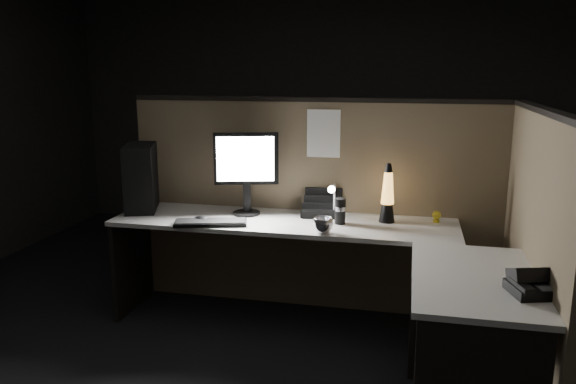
% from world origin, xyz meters
% --- Properties ---
extents(floor, '(6.00, 6.00, 0.00)m').
position_xyz_m(floor, '(0.00, 0.00, 0.00)').
color(floor, black).
rests_on(floor, ground).
extents(room_shell, '(6.00, 6.00, 6.00)m').
position_xyz_m(room_shell, '(0.00, 0.00, 1.62)').
color(room_shell, silver).
rests_on(room_shell, ground).
extents(partition_back, '(2.66, 0.06, 1.50)m').
position_xyz_m(partition_back, '(0.00, 0.93, 0.75)').
color(partition_back, brown).
rests_on(partition_back, ground).
extents(partition_right, '(0.06, 1.66, 1.50)m').
position_xyz_m(partition_right, '(1.33, 0.10, 0.75)').
color(partition_right, brown).
rests_on(partition_right, ground).
extents(desk, '(2.60, 1.60, 0.73)m').
position_xyz_m(desk, '(0.18, 0.25, 0.58)').
color(desk, beige).
rests_on(desk, ground).
extents(pc_tower, '(0.34, 0.49, 0.47)m').
position_xyz_m(pc_tower, '(-1.22, 0.69, 0.96)').
color(pc_tower, black).
rests_on(pc_tower, desk).
extents(monitor, '(0.44, 0.19, 0.57)m').
position_xyz_m(monitor, '(-0.44, 0.71, 1.07)').
color(monitor, black).
rests_on(monitor, desk).
extents(keyboard, '(0.49, 0.28, 0.02)m').
position_xyz_m(keyboard, '(-0.59, 0.39, 0.74)').
color(keyboard, black).
rests_on(keyboard, desk).
extents(mouse, '(0.12, 0.10, 0.04)m').
position_xyz_m(mouse, '(-0.67, 0.44, 0.75)').
color(mouse, black).
rests_on(mouse, desk).
extents(clip_lamp, '(0.05, 0.19, 0.25)m').
position_xyz_m(clip_lamp, '(0.17, 0.69, 0.87)').
color(clip_lamp, white).
rests_on(clip_lamp, desk).
extents(organizer, '(0.29, 0.26, 0.20)m').
position_xyz_m(organizer, '(0.08, 0.80, 0.78)').
color(organizer, black).
rests_on(organizer, desk).
extents(lava_lamp, '(0.11, 0.11, 0.39)m').
position_xyz_m(lava_lamp, '(0.53, 0.71, 0.89)').
color(lava_lamp, black).
rests_on(lava_lamp, desk).
extents(travel_mug, '(0.08, 0.08, 0.17)m').
position_xyz_m(travel_mug, '(0.23, 0.60, 0.81)').
color(travel_mug, black).
rests_on(travel_mug, desk).
extents(steel_mug, '(0.14, 0.14, 0.10)m').
position_xyz_m(steel_mug, '(0.16, 0.36, 0.78)').
color(steel_mug, silver).
rests_on(steel_mug, desk).
extents(figurine, '(0.06, 0.06, 0.06)m').
position_xyz_m(figurine, '(0.85, 0.77, 0.78)').
color(figurine, gold).
rests_on(figurine, desk).
extents(pinned_paper, '(0.23, 0.00, 0.33)m').
position_xyz_m(pinned_paper, '(0.07, 0.90, 1.28)').
color(pinned_paper, white).
rests_on(pinned_paper, partition_back).
extents(desk_phone, '(0.26, 0.26, 0.13)m').
position_xyz_m(desk_phone, '(1.24, -0.36, 0.78)').
color(desk_phone, black).
rests_on(desk_phone, desk).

